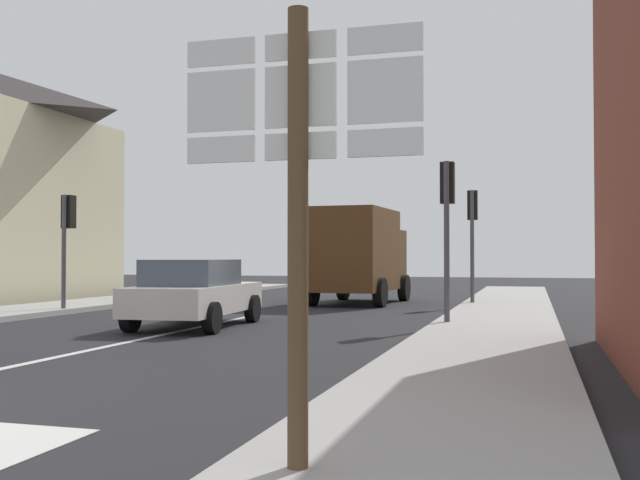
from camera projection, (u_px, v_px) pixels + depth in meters
The scene contains 9 objects.
ground_plane at pixel (217, 324), 16.94m from camera, with size 80.00×80.00×0.00m, color #232326.
sidewalk_right at pixel (488, 338), 13.31m from camera, with size 2.59×44.00×0.14m, color #9E9B96.
lane_centre_stripe at pixel (124, 343), 13.10m from camera, with size 0.16×12.00×0.01m, color silver.
sedan_far at pixel (195, 292), 16.10m from camera, with size 2.20×4.31×1.47m.
delivery_truck at pixel (358, 253), 24.16m from camera, with size 2.67×5.09×3.05m.
route_sign_post at pixel (299, 187), 4.95m from camera, with size 1.66×0.14×3.20m.
traffic_light_near_left at pixel (67, 226), 20.12m from camera, with size 0.30×0.49×3.20m.
traffic_light_far_right at pixel (472, 221), 22.72m from camera, with size 0.30×0.49×3.56m.
traffic_light_near_right at pixel (447, 205), 16.03m from camera, with size 0.30×0.49×3.59m.
Camera 1 is at (6.97, -5.67, 1.54)m, focal length 41.61 mm.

